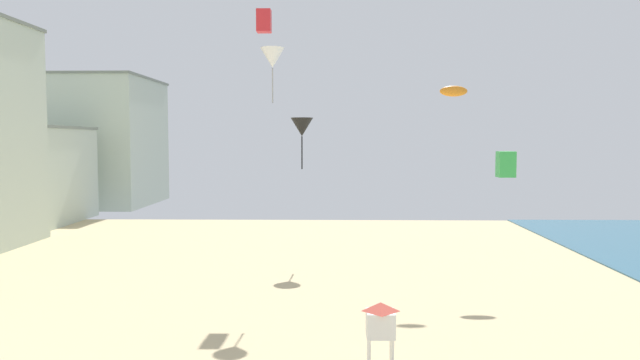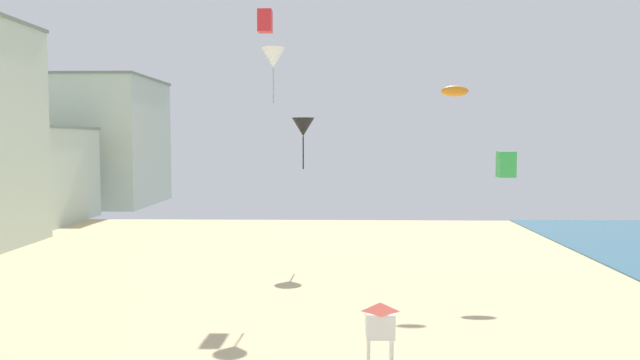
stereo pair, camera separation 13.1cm
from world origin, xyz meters
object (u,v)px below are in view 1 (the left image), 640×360
(kite_green_box, at_px, (506,164))
(kite_black_delta, at_px, (302,127))
(lifeguard_stand, at_px, (381,320))
(kite_orange_parafoil, at_px, (454,91))
(kite_white_delta, at_px, (272,58))
(kite_red_box, at_px, (264,21))

(kite_green_box, height_order, kite_black_delta, kite_black_delta)
(kite_black_delta, bearing_deg, lifeguard_stand, -79.11)
(lifeguard_stand, distance_m, kite_orange_parafoil, 20.36)
(lifeguard_stand, relative_size, kite_white_delta, 0.78)
(kite_green_box, relative_size, kite_red_box, 0.78)
(lifeguard_stand, bearing_deg, kite_orange_parafoil, 62.14)
(kite_orange_parafoil, xyz_separation_m, kite_black_delta, (-10.13, 5.20, -2.22))
(kite_green_box, bearing_deg, kite_black_delta, 118.09)
(kite_red_box, bearing_deg, kite_orange_parafoil, 0.53)
(kite_green_box, height_order, kite_red_box, kite_red_box)
(kite_orange_parafoil, relative_size, kite_black_delta, 0.47)
(lifeguard_stand, bearing_deg, kite_black_delta, 92.71)
(kite_green_box, bearing_deg, kite_white_delta, 138.93)
(kite_orange_parafoil, height_order, kite_red_box, kite_red_box)
(kite_white_delta, relative_size, kite_orange_parafoil, 1.82)
(kite_red_box, height_order, kite_black_delta, kite_red_box)
(kite_green_box, xyz_separation_m, kite_white_delta, (-11.15, 9.72, 5.91))
(kite_white_delta, height_order, kite_orange_parafoil, kite_white_delta)
(lifeguard_stand, relative_size, kite_black_delta, 0.67)
(kite_green_box, xyz_separation_m, kite_orange_parafoil, (0.27, 13.29, 4.21))
(kite_orange_parafoil, distance_m, kite_red_box, 13.11)
(kite_green_box, xyz_separation_m, kite_black_delta, (-9.87, 18.49, 1.99))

